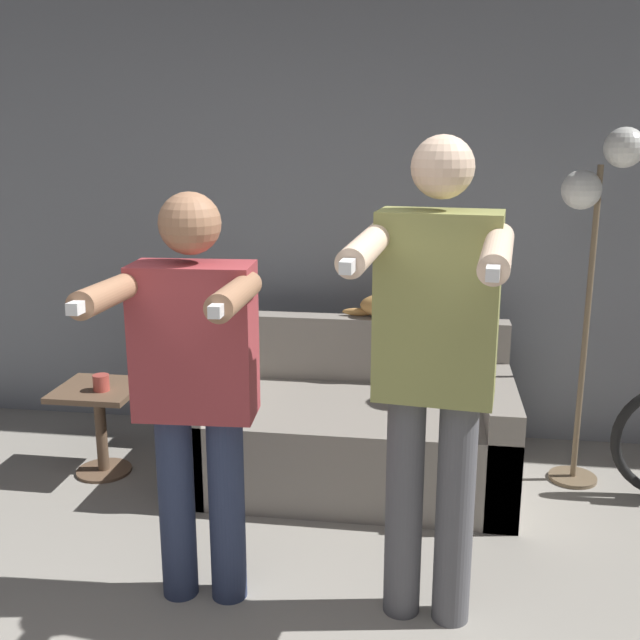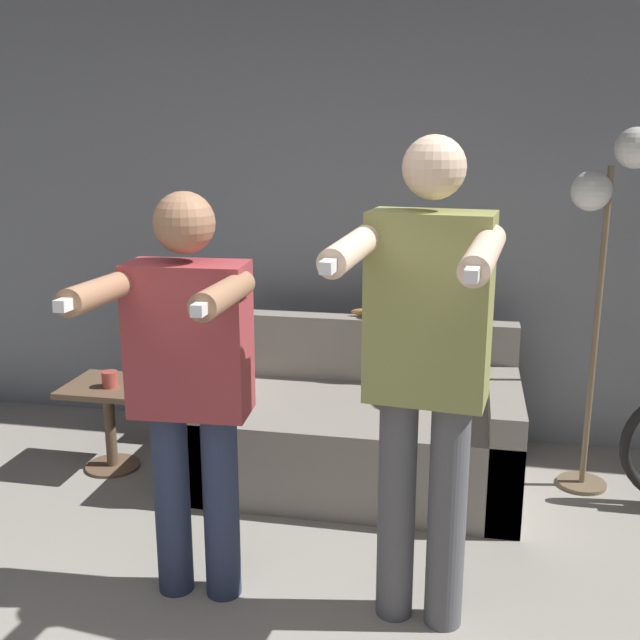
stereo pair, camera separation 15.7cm
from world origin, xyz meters
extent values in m
cube|color=gray|center=(0.00, 2.80, 1.30)|extent=(10.00, 0.05, 2.60)
cube|color=gray|center=(0.27, 2.06, 0.22)|extent=(1.65, 0.92, 0.44)
cube|color=gray|center=(0.27, 2.45, 0.62)|extent=(1.65, 0.14, 0.36)
cube|color=gray|center=(-0.48, 2.06, 0.29)|extent=(0.16, 0.92, 0.58)
cube|color=gray|center=(1.01, 2.06, 0.29)|extent=(0.16, 0.92, 0.58)
cylinder|color=#2D3856|center=(-0.30, 0.96, 0.38)|extent=(0.14, 0.14, 0.77)
cylinder|color=#2D3856|center=(-0.10, 0.98, 0.38)|extent=(0.14, 0.14, 0.77)
cube|color=#9E383D|center=(-0.20, 0.97, 1.05)|extent=(0.45, 0.24, 0.57)
sphere|color=#9E7051|center=(-0.20, 0.97, 1.48)|extent=(0.22, 0.22, 0.22)
cylinder|color=#9E7051|center=(-0.40, 0.71, 1.28)|extent=(0.12, 0.51, 0.11)
cube|color=white|center=(-0.38, 0.46, 1.30)|extent=(0.04, 0.12, 0.04)
cylinder|color=#9E7051|center=(0.02, 0.73, 1.28)|extent=(0.12, 0.51, 0.11)
cube|color=white|center=(0.03, 0.48, 1.30)|extent=(0.04, 0.12, 0.04)
cylinder|color=#56565B|center=(0.58, 0.98, 0.44)|extent=(0.14, 0.14, 0.88)
cylinder|color=#56565B|center=(0.76, 0.96, 0.44)|extent=(0.14, 0.14, 0.88)
cube|color=#8C8E4C|center=(0.67, 0.97, 1.21)|extent=(0.44, 0.27, 0.66)
sphere|color=beige|center=(0.67, 0.97, 1.68)|extent=(0.21, 0.21, 0.21)
cylinder|color=beige|center=(0.45, 0.75, 1.45)|extent=(0.15, 0.51, 0.12)
cube|color=white|center=(0.42, 0.50, 1.44)|extent=(0.05, 0.13, 0.04)
cylinder|color=beige|center=(0.84, 0.70, 1.45)|extent=(0.15, 0.51, 0.12)
cube|color=white|center=(0.81, 0.45, 1.44)|extent=(0.05, 0.13, 0.04)
ellipsoid|color=tan|center=(0.44, 2.45, 0.86)|extent=(0.34, 0.14, 0.14)
sphere|color=tan|center=(0.59, 2.45, 0.91)|extent=(0.10, 0.10, 0.10)
ellipsoid|color=tan|center=(0.26, 2.47, 0.82)|extent=(0.19, 0.04, 0.04)
cone|color=tan|center=(0.57, 2.43, 0.95)|extent=(0.03, 0.03, 0.03)
cone|color=tan|center=(0.57, 2.47, 0.95)|extent=(0.03, 0.03, 0.03)
cylinder|color=#756047|center=(1.44, 2.23, 0.01)|extent=(0.25, 0.25, 0.02)
cylinder|color=#756047|center=(1.44, 2.23, 0.82)|extent=(0.03, 0.03, 1.64)
sphere|color=white|center=(1.54, 2.23, 1.72)|extent=(0.19, 0.19, 0.19)
sphere|color=white|center=(1.36, 2.23, 1.52)|extent=(0.19, 0.19, 0.19)
cylinder|color=brown|center=(-1.07, 1.96, 0.01)|extent=(0.29, 0.29, 0.02)
cylinder|color=brown|center=(-1.07, 1.96, 0.23)|extent=(0.06, 0.06, 0.46)
cube|color=brown|center=(-1.07, 1.96, 0.47)|extent=(0.42, 0.42, 0.03)
cylinder|color=#B7473D|center=(-1.02, 1.91, 0.53)|extent=(0.08, 0.08, 0.09)
camera|label=1|loc=(0.63, -1.57, 1.80)|focal=42.00mm
camera|label=2|loc=(0.79, -1.54, 1.80)|focal=42.00mm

